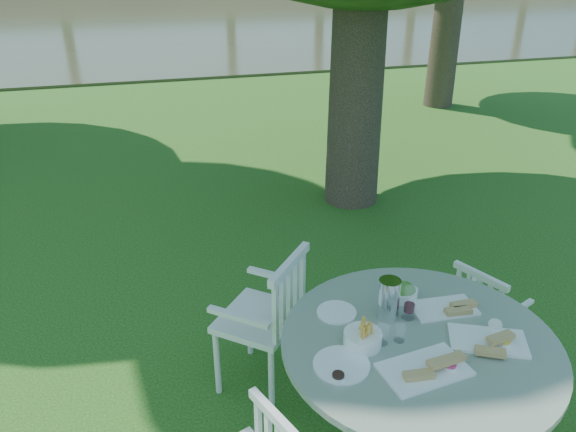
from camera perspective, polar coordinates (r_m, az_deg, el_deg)
The scene contains 6 objects.
ground at distance 4.56m, azimuth 0.67°, elevation -10.71°, with size 140.00×140.00×0.00m, color #143E0D.
table at distance 3.19m, azimuth 13.00°, elevation -14.37°, with size 1.47×1.47×0.85m.
chair_ne at distance 4.10m, azimuth 19.13°, elevation -9.04°, with size 0.51×0.52×0.80m.
chair_nw at distance 3.65m, azimuth -1.59°, elevation -9.81°, with size 0.69×0.70×1.01m.
tableware at distance 3.10m, azimuth 11.28°, elevation -10.72°, with size 1.17×0.84×0.24m.
river at distance 26.67m, azimuth -13.83°, elevation 19.48°, with size 100.00×28.00×0.12m, color #373922.
Camera 1 is at (-1.01, -3.51, 2.73)m, focal length 35.00 mm.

